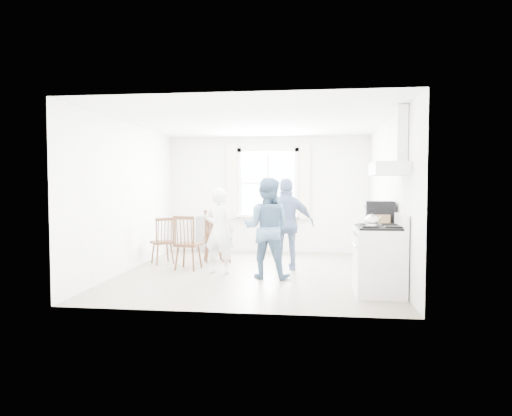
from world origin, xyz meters
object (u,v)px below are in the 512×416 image
(low_cabinet, at_px, (377,254))
(windsor_chair_c, at_px, (164,236))
(person_left, at_px, (219,231))
(person_mid, at_px, (267,228))
(windsor_chair_a, at_px, (214,235))
(person_right, at_px, (287,224))
(windsor_chair_b, at_px, (186,237))
(stereo_stack, at_px, (380,213))
(gas_stove, at_px, (379,260))

(low_cabinet, distance_m, windsor_chair_c, 4.00)
(person_left, relative_size, person_mid, 0.90)
(windsor_chair_a, distance_m, person_right, 1.62)
(low_cabinet, bearing_deg, windsor_chair_a, 151.01)
(windsor_chair_b, xyz_separation_m, person_left, (0.65, -0.22, 0.14))
(windsor_chair_a, bearing_deg, person_mid, -49.52)
(windsor_chair_c, bearing_deg, windsor_chair_a, 21.64)
(windsor_chair_a, distance_m, windsor_chair_c, 0.97)
(windsor_chair_a, height_order, person_right, person_right)
(person_left, relative_size, person_right, 0.90)
(person_right, bearing_deg, windsor_chair_c, -12.85)
(stereo_stack, relative_size, windsor_chair_b, 0.45)
(windsor_chair_c, height_order, person_right, person_right)
(low_cabinet, relative_size, person_mid, 0.55)
(low_cabinet, xyz_separation_m, windsor_chair_a, (-2.89, 1.60, 0.09))
(gas_stove, xyz_separation_m, person_mid, (-1.65, 0.93, 0.33))
(gas_stove, height_order, windsor_chair_b, gas_stove)
(gas_stove, bearing_deg, windsor_chair_a, 140.80)
(person_mid, xyz_separation_m, person_right, (0.29, 0.73, 0.00))
(person_mid, bearing_deg, person_right, -103.99)
(windsor_chair_b, bearing_deg, windsor_chair_c, 136.56)
(windsor_chair_a, xyz_separation_m, windsor_chair_b, (-0.32, -0.91, 0.06))
(gas_stove, height_order, windsor_chair_a, gas_stove)
(low_cabinet, distance_m, person_left, 2.62)
(gas_stove, distance_m, person_mid, 1.93)
(low_cabinet, height_order, person_mid, person_mid)
(person_left, bearing_deg, low_cabinet, -178.05)
(windsor_chair_c, xyz_separation_m, person_right, (2.36, -0.28, 0.27))
(windsor_chair_b, height_order, person_mid, person_mid)
(low_cabinet, relative_size, person_left, 0.61)
(stereo_stack, distance_m, person_mid, 1.79)
(person_right, bearing_deg, gas_stove, 123.32)
(windsor_chair_b, bearing_deg, person_right, 8.69)
(person_mid, relative_size, person_right, 1.00)
(person_right, bearing_deg, low_cabinet, 140.03)
(stereo_stack, xyz_separation_m, person_mid, (-1.75, 0.25, -0.27))
(stereo_stack, distance_m, person_right, 1.78)
(gas_stove, bearing_deg, person_left, 154.75)
(windsor_chair_a, bearing_deg, low_cabinet, -28.99)
(low_cabinet, bearing_deg, gas_stove, -95.68)
(gas_stove, height_order, person_mid, person_mid)
(low_cabinet, xyz_separation_m, person_right, (-1.44, 0.97, 0.37))
(person_right, bearing_deg, person_left, 17.38)
(windsor_chair_a, height_order, person_left, person_left)
(low_cabinet, bearing_deg, person_mid, 172.31)
(gas_stove, xyz_separation_m, person_left, (-2.49, 1.18, 0.25))
(gas_stove, height_order, low_cabinet, gas_stove)
(windsor_chair_b, height_order, person_left, person_left)
(gas_stove, relative_size, windsor_chair_a, 1.27)
(gas_stove, xyz_separation_m, windsor_chair_a, (-2.82, 2.30, 0.05))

